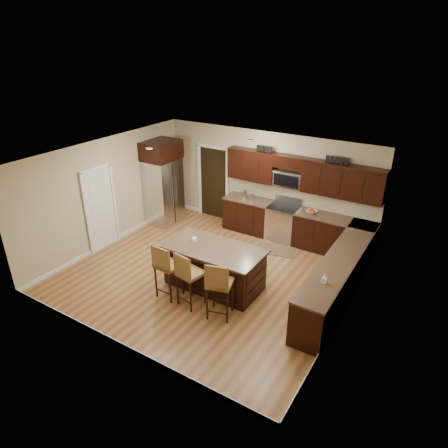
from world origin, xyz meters
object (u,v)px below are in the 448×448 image
Objects in this scene: range at (283,222)px; stool_right at (219,284)px; stool_left at (166,266)px; island at (214,268)px; refrigerator at (163,182)px; stool_mid at (188,274)px.

range is 3.64m from stool_right.
stool_left is 1.24m from stool_right.
stool_right is (0.65, -0.85, 0.32)m from island.
range is 0.47× the size of refrigerator.
range is 3.47m from refrigerator.
refrigerator is (-2.91, 2.83, 0.47)m from stool_mid.
island is 1.72× the size of stool_left.
stool_right reaches higher than island.
refrigerator is at bearing 146.11° from island.
stool_right is (0.32, -3.61, 0.28)m from range.
stool_mid is at bearing -96.10° from range.
stool_right is at bearing 2.40° from stool_left.
stool_left is (-0.92, -3.62, 0.28)m from range.
range is 0.92× the size of stool_right.
stool_mid is (0.54, 0.00, -0.01)m from stool_left.
stool_right is (0.71, 0.00, 0.01)m from stool_mid.
island is at bearing -96.79° from range.
island is at bearing -33.70° from refrigerator.
stool_left is 3.73m from refrigerator.
range is 3.64m from stool_mid.
stool_right is 4.62m from refrigerator.
stool_right reaches higher than stool_left.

